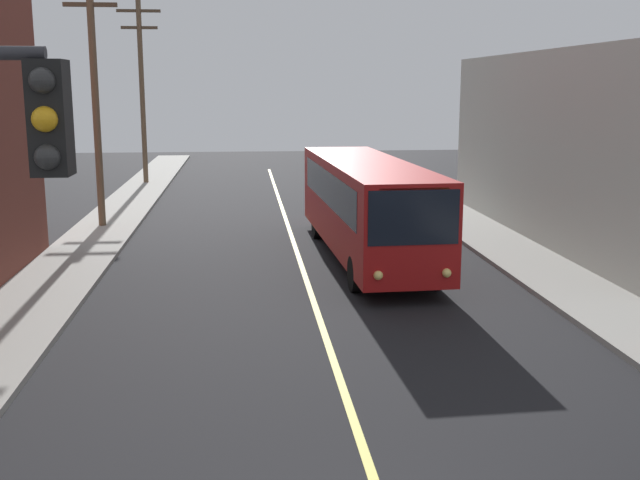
# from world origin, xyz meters

# --- Properties ---
(sidewalk_left) EXTENTS (2.50, 90.00, 0.15)m
(sidewalk_left) POSITION_xyz_m (-7.25, 10.00, 0.07)
(sidewalk_left) COLOR gray
(sidewalk_left) RESTS_ON ground
(sidewalk_right) EXTENTS (2.50, 90.00, 0.15)m
(sidewalk_right) POSITION_xyz_m (7.25, 10.00, 0.07)
(sidewalk_right) COLOR gray
(sidewalk_right) RESTS_ON ground
(lane_stripe_center) EXTENTS (0.16, 60.00, 0.01)m
(lane_stripe_center) POSITION_xyz_m (0.00, 15.00, 0.01)
(lane_stripe_center) COLOR #D8CC4C
(lane_stripe_center) RESTS_ON ground
(city_bus) EXTENTS (3.04, 12.23, 3.20)m
(city_bus) POSITION_xyz_m (2.20, 17.10, 1.82)
(city_bus) COLOR maroon
(city_bus) RESTS_ON ground
(utility_pole_mid) EXTENTS (2.40, 0.28, 9.95)m
(utility_pole_mid) POSITION_xyz_m (-7.39, 23.31, 5.63)
(utility_pole_mid) COLOR brown
(utility_pole_mid) RESTS_ON sidewalk_left
(utility_pole_far) EXTENTS (2.40, 0.28, 10.13)m
(utility_pole_far) POSITION_xyz_m (-7.36, 37.35, 5.72)
(utility_pole_far) COLOR brown
(utility_pole_far) RESTS_ON sidewalk_left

